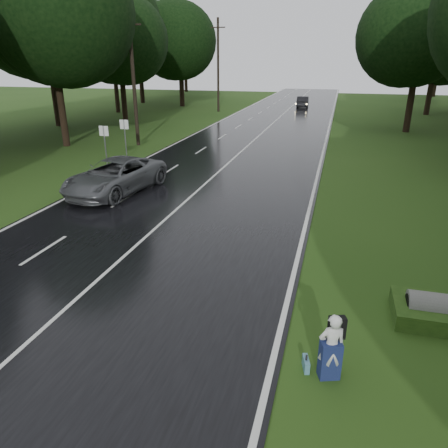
{
  "coord_description": "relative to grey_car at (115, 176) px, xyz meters",
  "views": [
    {
      "loc": [
        6.73,
        -9.38,
        6.4
      ],
      "look_at": [
        3.24,
        3.51,
        1.1
      ],
      "focal_mm": 33.55,
      "sensor_mm": 36.0,
      "label": 1
    }
  ],
  "objects": [
    {
      "name": "utility_pole_mid",
      "position": [
        -4.57,
        11.89,
        -0.88
      ],
      "size": [
        1.8,
        0.28,
        9.62
      ],
      "primitive_type": null,
      "color": "black",
      "rests_on": "ground"
    },
    {
      "name": "road_sign_b",
      "position": [
        -3.27,
        7.44,
        -0.88
      ],
      "size": [
        0.62,
        0.1,
        2.58
      ],
      "primitive_type": null,
      "color": "white",
      "rests_on": "ground"
    },
    {
      "name": "utility_pole_far",
      "position": [
        -4.57,
        35.12,
        -0.88
      ],
      "size": [
        1.8,
        0.28,
        10.97
      ],
      "primitive_type": null,
      "color": "black",
      "rests_on": "ground"
    },
    {
      "name": "tree_left_d",
      "position": [
        -9.84,
        10.1,
        -0.88
      ],
      "size": [
        10.6,
        10.6,
        16.56
      ],
      "primitive_type": null,
      "color": "black",
      "rests_on": "ground"
    },
    {
      "name": "tree_left_f",
      "position": [
        -11.35,
        40.04,
        -0.88
      ],
      "size": [
        9.21,
        9.21,
        14.4
      ],
      "primitive_type": null,
      "color": "black",
      "rests_on": "ground"
    },
    {
      "name": "road",
      "position": [
        3.93,
        11.04,
        -0.86
      ],
      "size": [
        12.0,
        140.0,
        0.04
      ],
      "primitive_type": "cube",
      "color": "black",
      "rests_on": "ground"
    },
    {
      "name": "ground",
      "position": [
        3.93,
        -8.96,
        -0.88
      ],
      "size": [
        160.0,
        160.0,
        0.0
      ],
      "primitive_type": "plane",
      "color": "#284815",
      "rests_on": "ground"
    },
    {
      "name": "suitcase",
      "position": [
        10.46,
        -10.71,
        -0.74
      ],
      "size": [
        0.2,
        0.4,
        0.28
      ],
      "primitive_type": "cube",
      "rotation": [
        0.0,
        0.0,
        0.25
      ],
      "color": "teal",
      "rests_on": "ground"
    },
    {
      "name": "road_sign_a",
      "position": [
        -3.27,
        4.8,
        -0.88
      ],
      "size": [
        0.61,
        0.1,
        2.56
      ],
      "primitive_type": null,
      "color": "white",
      "rests_on": "ground"
    },
    {
      "name": "tree_left_e",
      "position": [
        -11.37,
        22.84,
        -0.88
      ],
      "size": [
        9.3,
        9.3,
        14.53
      ],
      "primitive_type": null,
      "color": "black",
      "rests_on": "ground"
    },
    {
      "name": "far_car",
      "position": [
        5.45,
        43.06,
        -0.11
      ],
      "size": [
        1.75,
        4.47,
        1.45
      ],
      "primitive_type": "imported",
      "rotation": [
        0.0,
        0.0,
        3.19
      ],
      "color": "black",
      "rests_on": "road"
    },
    {
      "name": "tree_right_e",
      "position": [
        16.74,
        24.25,
        -0.88
      ],
      "size": [
        9.45,
        9.45,
        14.77
      ],
      "primitive_type": null,
      "color": "black",
      "rests_on": "ground"
    },
    {
      "name": "grey_car",
      "position": [
        0.0,
        0.0,
        0.0
      ],
      "size": [
        3.73,
        6.4,
        1.67
      ],
      "primitive_type": "imported",
      "rotation": [
        0.0,
        0.0,
        6.12
      ],
      "color": "#515456",
      "rests_on": "road"
    },
    {
      "name": "hitchhiker",
      "position": [
        10.95,
        -10.8,
        -0.15
      ],
      "size": [
        0.66,
        0.63,
        1.56
      ],
      "color": "silver",
      "rests_on": "ground"
    },
    {
      "name": "lane_center",
      "position": [
        3.93,
        11.04,
        -0.83
      ],
      "size": [
        0.12,
        140.0,
        0.01
      ],
      "primitive_type": "cube",
      "color": "silver",
      "rests_on": "road"
    },
    {
      "name": "culvert",
      "position": [
        13.6,
        -7.93,
        -0.88
      ],
      "size": [
        1.53,
        0.77,
        0.77
      ],
      "primitive_type": "cylinder",
      "rotation": [
        0.0,
        1.57,
        0.0
      ],
      "color": "slate",
      "rests_on": "ground"
    },
    {
      "name": "tree_right_f",
      "position": [
        20.78,
        38.58,
        -0.88
      ],
      "size": [
        8.68,
        8.68,
        13.57
      ],
      "primitive_type": null,
      "color": "black",
      "rests_on": "ground"
    }
  ]
}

